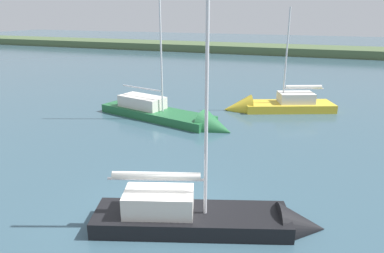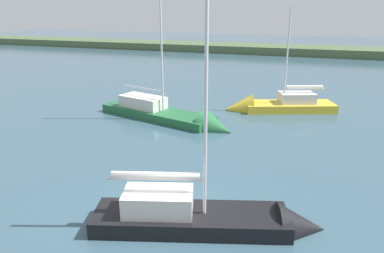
# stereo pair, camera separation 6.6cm
# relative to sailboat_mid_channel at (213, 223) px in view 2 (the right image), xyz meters

# --- Properties ---
(ground_plane) EXTENTS (200.00, 200.00, 0.00)m
(ground_plane) POSITION_rel_sailboat_mid_channel_xyz_m (1.81, 0.11, -0.16)
(ground_plane) COLOR #385666
(far_shoreline) EXTENTS (180.00, 8.00, 2.40)m
(far_shoreline) POSITION_rel_sailboat_mid_channel_xyz_m (1.81, -50.47, -0.16)
(far_shoreline) COLOR #4C603D
(far_shoreline) RESTS_ON ground_plane
(sailboat_mid_channel) EXTENTS (7.34, 3.81, 8.09)m
(sailboat_mid_channel) POSITION_rel_sailboat_mid_channel_xyz_m (0.00, 0.00, 0.00)
(sailboat_mid_channel) COLOR black
(sailboat_mid_channel) RESTS_ON ground_plane
(sailboat_outer_mooring) EXTENTS (9.59, 4.30, 10.09)m
(sailboat_outer_mooring) POSITION_rel_sailboat_mid_channel_xyz_m (5.85, -9.94, 0.01)
(sailboat_outer_mooring) COLOR #236638
(sailboat_outer_mooring) RESTS_ON ground_plane
(sailboat_inner_slip) EXTENTS (7.64, 4.66, 7.71)m
(sailboat_inner_slip) POSITION_rel_sailboat_mid_channel_xyz_m (0.39, -14.58, 0.03)
(sailboat_inner_slip) COLOR gold
(sailboat_inner_slip) RESTS_ON ground_plane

